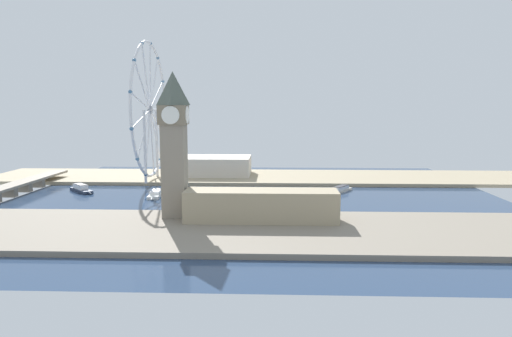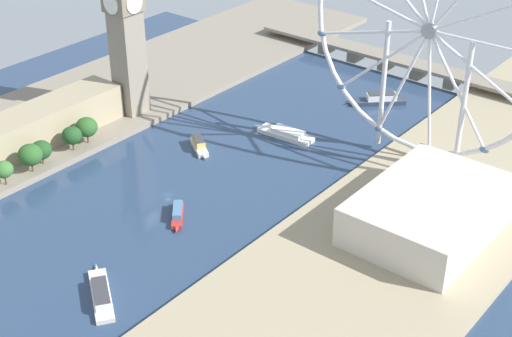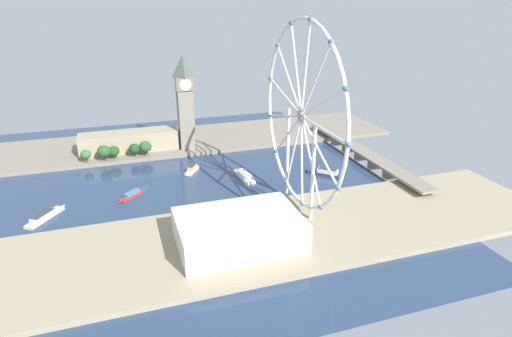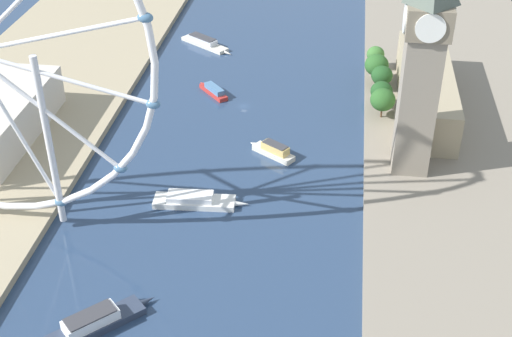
% 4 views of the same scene
% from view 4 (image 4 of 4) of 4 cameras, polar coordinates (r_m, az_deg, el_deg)
% --- Properties ---
extents(ground_plane, '(371.60, 371.60, 0.00)m').
position_cam_4_polar(ground_plane, '(331.34, -0.99, 5.04)').
color(ground_plane, navy).
extents(riverbank_left, '(90.00, 520.00, 3.00)m').
position_cam_4_polar(riverbank_left, '(332.55, 16.50, 3.99)').
color(riverbank_left, gray).
rests_on(riverbank_left, ground_plane).
extents(riverbank_right, '(90.00, 520.00, 3.00)m').
position_cam_4_polar(riverbank_right, '(358.29, -17.24, 6.03)').
color(riverbank_right, tan).
rests_on(riverbank_right, ground_plane).
extents(clock_tower, '(17.06, 17.06, 86.99)m').
position_cam_4_polar(clock_tower, '(266.22, 13.29, 8.32)').
color(clock_tower, gray).
rests_on(clock_tower, riverbank_left).
extents(parliament_block, '(22.00, 89.07, 18.18)m').
position_cam_4_polar(parliament_block, '(329.77, 13.52, 6.30)').
color(parliament_block, tan).
rests_on(parliament_block, riverbank_left).
extents(tree_row_embankment, '(13.61, 60.33, 14.03)m').
position_cam_4_polar(tree_row_embankment, '(337.34, 9.94, 7.20)').
color(tree_row_embankment, '#513823').
rests_on(tree_row_embankment, riverbank_left).
extents(tour_boat_0, '(28.56, 27.91, 6.30)m').
position_cam_4_polar(tour_boat_0, '(221.19, -12.78, -11.96)').
color(tour_boat_0, '#2D384C').
rests_on(tour_boat_0, ground_plane).
extents(tour_boat_1, '(20.80, 15.67, 5.98)m').
position_cam_4_polar(tour_boat_1, '(292.68, 1.40, 1.46)').
color(tour_boat_1, beige).
rests_on(tour_boat_1, ground_plane).
extents(tour_boat_2, '(31.79, 24.00, 4.87)m').
position_cam_4_polar(tour_boat_2, '(395.00, -4.19, 10.11)').
color(tour_boat_2, beige).
rests_on(tour_boat_2, ground_plane).
extents(tour_boat_3, '(35.88, 10.41, 4.54)m').
position_cam_4_polar(tour_boat_3, '(265.27, -4.98, -2.57)').
color(tour_boat_3, white).
rests_on(tour_boat_3, ground_plane).
extents(tour_boat_4, '(17.37, 19.25, 4.49)m').
position_cam_4_polar(tour_boat_4, '(342.06, -3.46, 6.30)').
color(tour_boat_4, '#B22D28').
rests_on(tour_boat_4, ground_plane).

